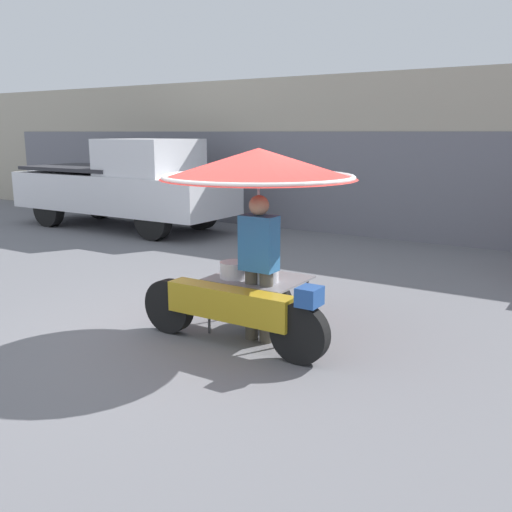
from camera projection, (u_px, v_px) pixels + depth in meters
name	position (u px, v px, depth m)	size (l,w,h in m)	color
ground_plane	(200.00, 336.00, 6.20)	(36.00, 36.00, 0.00)	slate
shopfront_building	(420.00, 156.00, 12.16)	(28.00, 2.06, 3.35)	#B2A893
vendor_motorcycle_cart	(256.00, 187.00, 5.96)	(2.22, 2.09, 2.01)	black
vendor_person	(259.00, 261.00, 5.88)	(0.38, 0.22, 1.55)	#4C473D
pickup_truck	(127.00, 185.00, 12.89)	(5.42, 1.85, 2.02)	black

